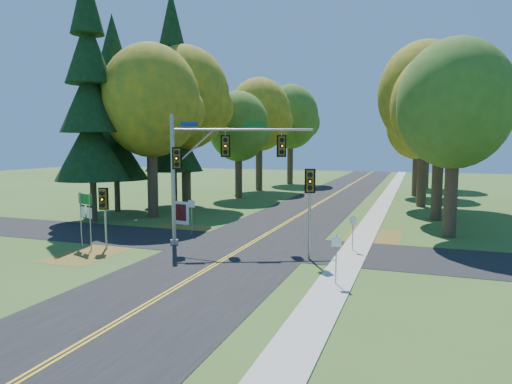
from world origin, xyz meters
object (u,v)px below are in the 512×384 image
(east_signal_pole, at_px, (310,191))
(route_sign_cluster, at_px, (86,209))
(traffic_mast, at_px, (209,162))
(info_kiosk, at_px, (182,213))

(east_signal_pole, height_order, route_sign_cluster, east_signal_pole)
(east_signal_pole, distance_m, route_sign_cluster, 12.92)
(traffic_mast, xyz_separation_m, east_signal_pole, (6.49, -1.59, -1.36))
(route_sign_cluster, relative_size, info_kiosk, 1.90)
(route_sign_cluster, height_order, info_kiosk, route_sign_cluster)
(east_signal_pole, distance_m, info_kiosk, 13.91)
(traffic_mast, bearing_deg, route_sign_cluster, -174.99)
(east_signal_pole, bearing_deg, traffic_mast, 152.55)
(route_sign_cluster, bearing_deg, east_signal_pole, 30.14)
(traffic_mast, distance_m, east_signal_pole, 6.81)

